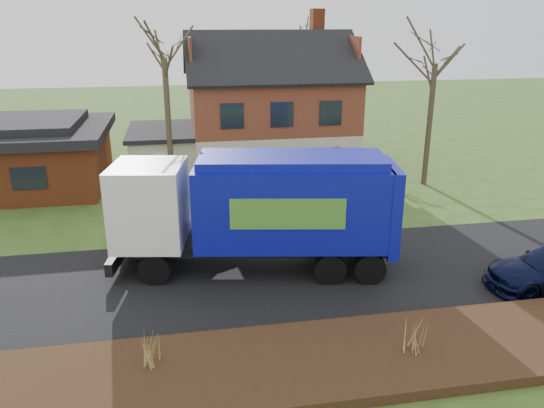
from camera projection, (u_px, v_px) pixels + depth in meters
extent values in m
plane|color=#2E511B|center=(282.00, 276.00, 18.89)|extent=(120.00, 120.00, 0.00)
cube|color=black|center=(282.00, 276.00, 18.89)|extent=(80.00, 7.00, 0.02)
cube|color=black|center=(322.00, 361.00, 13.92)|extent=(80.00, 3.50, 0.30)
cube|color=beige|center=(270.00, 148.00, 31.80)|extent=(9.00, 7.50, 2.70)
cube|color=#552918|center=(269.00, 102.00, 30.90)|extent=(9.00, 7.50, 2.80)
cube|color=#9A4121|center=(317.00, 23.00, 30.90)|extent=(0.70, 0.90, 1.60)
cube|color=beige|center=(165.00, 155.00, 30.31)|extent=(3.50, 5.50, 2.60)
cube|color=black|center=(163.00, 131.00, 29.85)|extent=(3.90, 5.90, 0.24)
cube|color=#9A4121|center=(17.00, 162.00, 28.51)|extent=(9.00, 7.50, 2.80)
cube|color=black|center=(12.00, 132.00, 27.97)|extent=(9.80, 8.20, 0.50)
cube|color=black|center=(11.00, 123.00, 27.82)|extent=(7.00, 6.00, 0.40)
cylinder|color=black|center=(155.00, 269.00, 18.16)|extent=(1.14, 0.55, 1.10)
cylinder|color=black|center=(167.00, 243.00, 20.26)|extent=(1.14, 0.55, 1.10)
cylinder|color=black|center=(330.00, 269.00, 18.19)|extent=(1.14, 0.55, 1.10)
cylinder|color=black|center=(324.00, 243.00, 20.29)|extent=(1.14, 0.55, 1.10)
cylinder|color=black|center=(370.00, 269.00, 18.20)|extent=(1.14, 0.55, 1.10)
cylinder|color=black|center=(359.00, 243.00, 20.29)|extent=(1.14, 0.55, 1.10)
cube|color=black|center=(263.00, 247.00, 19.11)|extent=(9.16, 2.81, 0.37)
cube|color=white|center=(150.00, 204.00, 18.56)|extent=(2.85, 3.02, 2.85)
cube|color=black|center=(116.00, 200.00, 18.50)|extent=(0.48, 2.30, 0.95)
cube|color=black|center=(119.00, 255.00, 19.19)|extent=(0.71, 2.64, 0.48)
cube|color=#0C1096|center=(291.00, 204.00, 18.58)|extent=(7.00, 3.74, 2.85)
cube|color=#0C1096|center=(292.00, 160.00, 18.06)|extent=(6.64, 3.38, 0.32)
cube|color=#0C1096|center=(388.00, 206.00, 18.63)|extent=(0.83, 2.72, 3.06)
cube|color=#4A8D2E|center=(288.00, 214.00, 17.28)|extent=(3.75, 0.70, 1.06)
cube|color=#4A8D2E|center=(285.00, 189.00, 19.81)|extent=(3.75, 0.70, 1.06)
imported|color=#94969A|center=(177.00, 229.00, 21.15)|extent=(4.74, 2.54, 1.48)
cylinder|color=#453C29|center=(169.00, 129.00, 26.58)|extent=(0.29, 0.29, 6.91)
cylinder|color=#413627|center=(429.00, 126.00, 28.46)|extent=(0.30, 0.30, 6.52)
cylinder|color=#433728|center=(304.00, 88.00, 40.54)|extent=(0.28, 0.28, 7.48)
cone|color=#AA8E4B|center=(150.00, 348.00, 13.41)|extent=(0.04, 0.04, 0.93)
cone|color=#AA8E4B|center=(144.00, 349.00, 13.38)|extent=(0.04, 0.04, 0.93)
cone|color=#AA8E4B|center=(157.00, 348.00, 13.43)|extent=(0.04, 0.04, 0.93)
cone|color=#AA8E4B|center=(151.00, 346.00, 13.52)|extent=(0.04, 0.04, 0.93)
cone|color=#AA8E4B|center=(150.00, 351.00, 13.29)|extent=(0.04, 0.04, 0.93)
cone|color=#A9874A|center=(415.00, 333.00, 13.92)|extent=(0.05, 0.05, 1.09)
cone|color=#A9874A|center=(409.00, 334.00, 13.89)|extent=(0.05, 0.05, 1.09)
cone|color=#A9874A|center=(421.00, 333.00, 13.95)|extent=(0.05, 0.05, 1.09)
cone|color=#A9874A|center=(413.00, 330.00, 14.05)|extent=(0.05, 0.05, 1.09)
cone|color=#A9874A|center=(417.00, 336.00, 13.79)|extent=(0.05, 0.05, 1.09)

